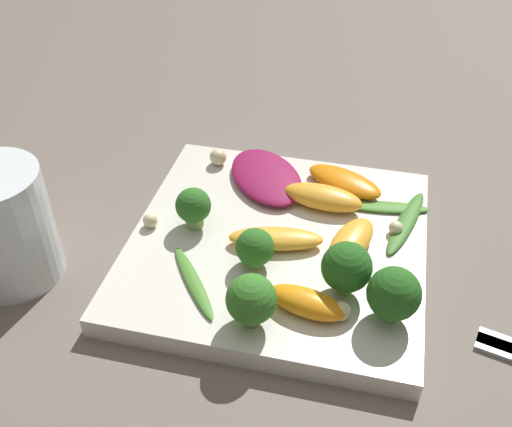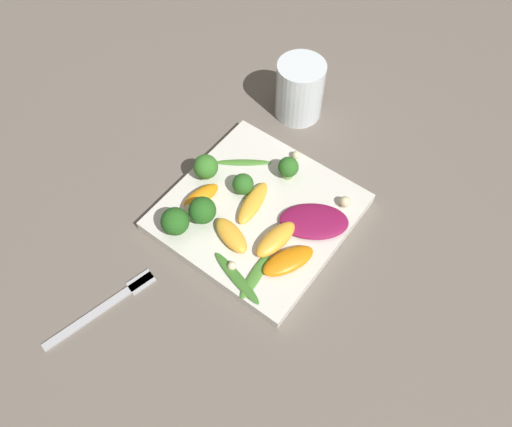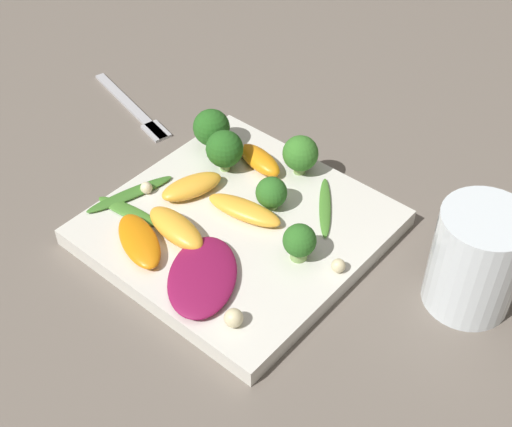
{
  "view_description": "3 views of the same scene",
  "coord_description": "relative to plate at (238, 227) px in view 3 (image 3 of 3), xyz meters",
  "views": [
    {
      "loc": [
        -0.38,
        -0.07,
        0.36
      ],
      "look_at": [
        0.0,
        0.02,
        0.04
      ],
      "focal_mm": 42.0,
      "sensor_mm": 36.0,
      "label": 1
    },
    {
      "loc": [
        0.23,
        -0.32,
        0.62
      ],
      "look_at": [
        0.01,
        -0.01,
        0.03
      ],
      "focal_mm": 35.0,
      "sensor_mm": 36.0,
      "label": 2
    },
    {
      "loc": [
        0.36,
        0.33,
        0.49
      ],
      "look_at": [
        -0.0,
        0.02,
        0.04
      ],
      "focal_mm": 50.0,
      "sensor_mm": 36.0,
      "label": 3
    }
  ],
  "objects": [
    {
      "name": "macadamia_nut_1",
      "position": [
        0.1,
        0.08,
        0.02
      ],
      "size": [
        0.02,
        0.02,
        0.02
      ],
      "color": "beige",
      "rests_on": "plate"
    },
    {
      "name": "broccoli_floret_4",
      "position": [
        -0.04,
        0.01,
        0.03
      ],
      "size": [
        0.03,
        0.03,
        0.03
      ],
      "color": "#84AD5B",
      "rests_on": "plate"
    },
    {
      "name": "orange_segment_4",
      "position": [
        -0.08,
        -0.04,
        0.02
      ],
      "size": [
        0.04,
        0.06,
        0.02
      ],
      "color": "orange",
      "rests_on": "plate"
    },
    {
      "name": "broccoli_floret_0",
      "position": [
        -0.07,
        -0.1,
        0.03
      ],
      "size": [
        0.04,
        0.04,
        0.05
      ],
      "color": "#84AD5B",
      "rests_on": "plate"
    },
    {
      "name": "broccoli_floret_1",
      "position": [
        -0.0,
        0.07,
        0.03
      ],
      "size": [
        0.03,
        0.03,
        0.04
      ],
      "color": "#84AD5B",
      "rests_on": "plate"
    },
    {
      "name": "ground_plane",
      "position": [
        0.0,
        0.0,
        -0.01
      ],
      "size": [
        2.4,
        2.4,
        0.0
      ],
      "primitive_type": "plane",
      "color": "#6B6056"
    },
    {
      "name": "arugula_sprig_0",
      "position": [
        -0.07,
        0.05,
        0.01
      ],
      "size": [
        0.08,
        0.06,
        0.0
      ],
      "color": "#47842D",
      "rests_on": "plate"
    },
    {
      "name": "broccoli_floret_2",
      "position": [
        -0.1,
        -0.0,
        0.03
      ],
      "size": [
        0.04,
        0.04,
        0.04
      ],
      "color": "#7A9E51",
      "rests_on": "plate"
    },
    {
      "name": "fork",
      "position": [
        -0.07,
        -0.22,
        -0.01
      ],
      "size": [
        0.05,
        0.16,
        0.01
      ],
      "color": "#B2B2B7",
      "rests_on": "ground_plane"
    },
    {
      "name": "orange_segment_0",
      "position": [
        -0.0,
        -0.06,
        0.02
      ],
      "size": [
        0.07,
        0.05,
        0.02
      ],
      "color": "#FCAD33",
      "rests_on": "plate"
    },
    {
      "name": "orange_segment_3",
      "position": [
        0.08,
        -0.05,
        0.02
      ],
      "size": [
        0.06,
        0.08,
        0.01
      ],
      "color": "orange",
      "rests_on": "plate"
    },
    {
      "name": "arugula_sprig_1",
      "position": [
        0.06,
        -0.09,
        0.01
      ],
      "size": [
        0.03,
        0.08,
        0.0
      ],
      "color": "#47842D",
      "rests_on": "plate"
    },
    {
      "name": "arugula_sprig_2",
      "position": [
        0.04,
        -0.11,
        0.01
      ],
      "size": [
        0.1,
        0.04,
        0.01
      ],
      "color": "#3D7528",
      "rests_on": "plate"
    },
    {
      "name": "orange_segment_1",
      "position": [
        -0.01,
        -0.0,
        0.02
      ],
      "size": [
        0.04,
        0.08,
        0.01
      ],
      "color": "#FCAD33",
      "rests_on": "plate"
    },
    {
      "name": "drinking_glass",
      "position": [
        -0.07,
        0.21,
        0.04
      ],
      "size": [
        0.08,
        0.08,
        0.1
      ],
      "color": "white",
      "rests_on": "ground_plane"
    },
    {
      "name": "plate",
      "position": [
        0.0,
        0.0,
        0.0
      ],
      "size": [
        0.25,
        0.25,
        0.02
      ],
      "color": "silver",
      "rests_on": "ground_plane"
    },
    {
      "name": "broccoli_floret_3",
      "position": [
        -0.05,
        -0.06,
        0.03
      ],
      "size": [
        0.04,
        0.04,
        0.05
      ],
      "color": "#84AD5B",
      "rests_on": "plate"
    },
    {
      "name": "macadamia_nut_3",
      "position": [
        -0.01,
        0.11,
        0.02
      ],
      "size": [
        0.01,
        0.01,
        0.01
      ],
      "color": "beige",
      "rests_on": "plate"
    },
    {
      "name": "macadamia_nut_2",
      "position": [
        -0.08,
        -0.06,
        0.02
      ],
      "size": [
        0.01,
        0.01,
        0.01
      ],
      "color": "beige",
      "rests_on": "plate"
    },
    {
      "name": "macadamia_nut_0",
      "position": [
        0.03,
        -0.1,
        0.02
      ],
      "size": [
        0.01,
        0.01,
        0.01
      ],
      "color": "beige",
      "rests_on": "plate"
    },
    {
      "name": "radicchio_leaf_0",
      "position": [
        0.08,
        0.03,
        0.02
      ],
      "size": [
        0.11,
        0.11,
        0.01
      ],
      "color": "maroon",
      "rests_on": "plate"
    },
    {
      "name": "orange_segment_2",
      "position": [
        0.05,
        -0.03,
        0.02
      ],
      "size": [
        0.04,
        0.07,
        0.02
      ],
      "color": "#FCAD33",
      "rests_on": "plate"
    }
  ]
}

